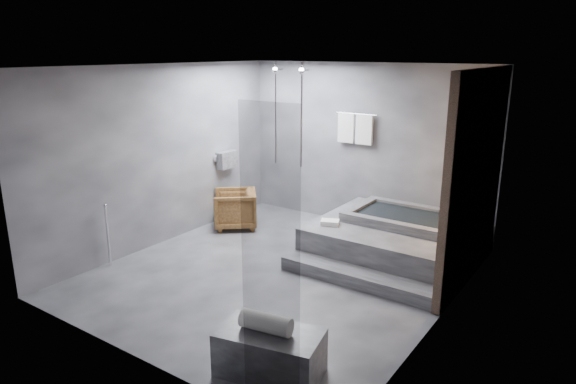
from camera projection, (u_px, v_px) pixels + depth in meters
The scene contains 7 objects.
room at pixel (315, 151), 6.68m from camera, with size 5.00×5.04×2.82m.
tub_deck at pixel (393, 240), 7.68m from camera, with size 2.20×2.00×0.50m, color #38383B.
tub_step at pixel (357, 278), 6.78m from camera, with size 2.20×0.36×0.18m, color #38383B.
concrete_bench at pixel (270, 352), 4.88m from camera, with size 0.98×0.54×0.44m, color #313133.
driftwood_chair at pixel (235, 209), 8.90m from camera, with size 0.70×0.72×0.66m, color #442811.
rolled_towel at pixel (266, 323), 4.80m from camera, with size 0.18×0.18×0.50m, color white.
deck_towel at pixel (330, 222), 7.58m from camera, with size 0.26×0.19×0.07m, color white.
Camera 1 is at (3.83, -5.38, 3.01)m, focal length 32.00 mm.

